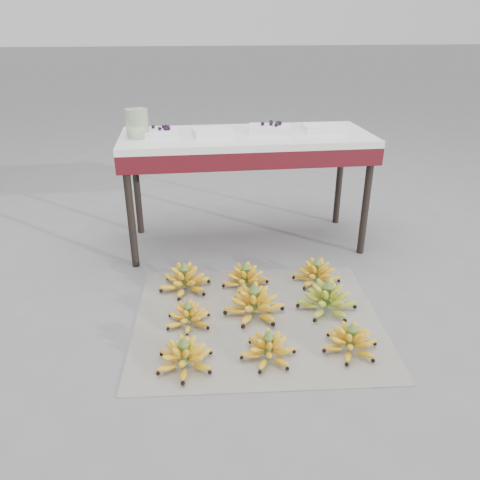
{
  "coord_description": "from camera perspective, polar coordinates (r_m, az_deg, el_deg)",
  "views": [
    {
      "loc": [
        -0.39,
        -1.98,
        1.4
      ],
      "look_at": [
        -0.08,
        0.36,
        0.29
      ],
      "focal_mm": 35.0,
      "sensor_mm": 36.0,
      "label": 1
    }
  ],
  "objects": [
    {
      "name": "bunch_mid_right",
      "position": [
        2.52,
        10.55,
        -7.13
      ],
      "size": [
        0.39,
        0.39,
        0.19
      ],
      "rotation": [
        0.0,
        0.0,
        -0.33
      ],
      "color": "olive",
      "rests_on": "newspaper_mat"
    },
    {
      "name": "tray_left",
      "position": [
        2.97,
        -3.29,
        12.97
      ],
      "size": [
        0.26,
        0.2,
        0.04
      ],
      "color": "silver",
      "rests_on": "vendor_table"
    },
    {
      "name": "glass_jar",
      "position": [
        2.96,
        -12.43,
        13.71
      ],
      "size": [
        0.17,
        0.17,
        0.17
      ],
      "primitive_type": "cylinder",
      "rotation": [
        0.0,
        0.0,
        -0.31
      ],
      "color": "#DAF2C0",
      "rests_on": "vendor_table"
    },
    {
      "name": "bunch_back_center",
      "position": [
        2.69,
        0.66,
        -4.69
      ],
      "size": [
        0.34,
        0.34,
        0.16
      ],
      "rotation": [
        0.0,
        0.0,
        -0.39
      ],
      "color": "#E8B010",
      "rests_on": "newspaper_mat"
    },
    {
      "name": "bunch_back_right",
      "position": [
        2.77,
        9.3,
        -4.07
      ],
      "size": [
        0.34,
        0.34,
        0.16
      ],
      "rotation": [
        0.0,
        0.0,
        -0.31
      ],
      "color": "#E8B010",
      "rests_on": "newspaper_mat"
    },
    {
      "name": "bunch_mid_left",
      "position": [
        2.39,
        -6.33,
        -9.23
      ],
      "size": [
        0.27,
        0.27,
        0.14
      ],
      "rotation": [
        0.0,
        0.0,
        0.16
      ],
      "color": "#E8B010",
      "rests_on": "newspaper_mat"
    },
    {
      "name": "newspaper_mat",
      "position": [
        2.45,
        2.12,
        -9.61
      ],
      "size": [
        1.32,
        1.14,
        0.01
      ],
      "primitive_type": "cube",
      "rotation": [
        0.0,
        0.0,
        -0.07
      ],
      "color": "silver",
      "rests_on": "ground"
    },
    {
      "name": "ground",
      "position": [
        2.45,
        3.02,
        -9.69
      ],
      "size": [
        60.0,
        60.0,
        0.0
      ],
      "primitive_type": "plane",
      "color": "slate",
      "rests_on": "ground"
    },
    {
      "name": "bunch_front_left",
      "position": [
        2.13,
        -6.77,
        -13.9
      ],
      "size": [
        0.31,
        0.31,
        0.16
      ],
      "rotation": [
        0.0,
        0.0,
        0.22
      ],
      "color": "#E8B010",
      "rests_on": "newspaper_mat"
    },
    {
      "name": "bunch_front_right",
      "position": [
        2.26,
        13.33,
        -11.9
      ],
      "size": [
        0.3,
        0.3,
        0.16
      ],
      "rotation": [
        0.0,
        0.0,
        -0.17
      ],
      "color": "#E8B010",
      "rests_on": "newspaper_mat"
    },
    {
      "name": "bunch_mid_center",
      "position": [
        2.45,
        1.72,
        -7.77
      ],
      "size": [
        0.38,
        0.38,
        0.19
      ],
      "rotation": [
        0.0,
        0.0,
        -0.24
      ],
      "color": "#E8B010",
      "rests_on": "newspaper_mat"
    },
    {
      "name": "bunch_back_left",
      "position": [
        2.68,
        -6.73,
        -4.87
      ],
      "size": [
        0.34,
        0.34,
        0.18
      ],
      "rotation": [
        0.0,
        0.0,
        -0.23
      ],
      "color": "#E8B010",
      "rests_on": "newspaper_mat"
    },
    {
      "name": "tray_far_left",
      "position": [
        3.0,
        -9.81,
        12.81
      ],
      "size": [
        0.24,
        0.18,
        0.06
      ],
      "color": "silver",
      "rests_on": "vendor_table"
    },
    {
      "name": "tray_right",
      "position": [
        3.07,
        3.67,
        13.39
      ],
      "size": [
        0.29,
        0.23,
        0.07
      ],
      "color": "silver",
      "rests_on": "vendor_table"
    },
    {
      "name": "tray_far_right",
      "position": [
        3.14,
        10.14,
        13.3
      ],
      "size": [
        0.26,
        0.19,
        0.04
      ],
      "color": "silver",
      "rests_on": "vendor_table"
    },
    {
      "name": "bunch_front_center",
      "position": [
        2.17,
        3.47,
        -13.07
      ],
      "size": [
        0.26,
        0.26,
        0.15
      ],
      "rotation": [
        0.0,
        0.0,
        -0.03
      ],
      "color": "#E8B010",
      "rests_on": "newspaper_mat"
    },
    {
      "name": "vendor_table",
      "position": [
        3.04,
        0.74,
        11.24
      ],
      "size": [
        1.57,
        0.63,
        0.75
      ],
      "color": "black",
      "rests_on": "ground"
    }
  ]
}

